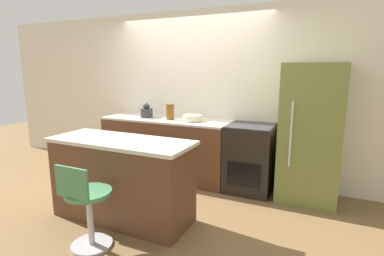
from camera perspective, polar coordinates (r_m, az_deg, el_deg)
ground_plane at (r=4.54m, az=-3.55°, el=-10.92°), size 14.00×14.00×0.00m
wall_back at (r=4.84m, az=0.16°, el=6.35°), size 8.00×0.06×2.60m
back_counter at (r=4.82m, az=-4.95°, el=-3.75°), size 2.06×0.63×0.95m
kitchen_island at (r=3.55m, az=-13.19°, el=-9.50°), size 1.66×0.64×0.94m
oven_range at (r=4.32m, az=10.97°, el=-5.64°), size 0.64×0.64×0.95m
refrigerator at (r=4.11m, az=21.65°, el=-1.07°), size 0.74×0.65×1.78m
stool_chair at (r=3.10m, az=-19.37°, el=-14.06°), size 0.44×0.44×0.86m
kettle at (r=4.86m, az=-8.66°, el=3.12°), size 0.20×0.20×0.23m
mixing_bowl at (r=4.47m, az=0.06°, el=1.95°), size 0.28×0.28×0.09m
canister_jar at (r=4.63m, az=-4.20°, el=3.16°), size 0.13×0.13×0.23m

